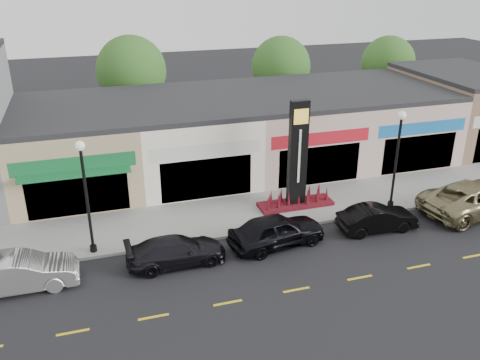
{
  "coord_description": "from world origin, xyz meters",
  "views": [
    {
      "loc": [
        -7.54,
        -19.27,
        12.67
      ],
      "look_at": [
        -0.31,
        4.0,
        2.2
      ],
      "focal_mm": 38.0,
      "sensor_mm": 36.0,
      "label": 1
    }
  ],
  "objects_px": {
    "pylon_sign": "(297,170)",
    "car_gold_suv": "(474,198)",
    "lamp_east_near": "(397,150)",
    "car_black_conv": "(377,218)",
    "lamp_west_near": "(85,187)",
    "car_dark_sedan": "(176,251)",
    "car_black_sedan": "(277,231)",
    "car_white_van": "(19,273)"
  },
  "relations": [
    {
      "from": "lamp_west_near",
      "to": "car_black_conv",
      "type": "xyz_separation_m",
      "value": [
        13.96,
        -1.92,
        -2.8
      ]
    },
    {
      "from": "lamp_west_near",
      "to": "pylon_sign",
      "type": "height_order",
      "value": "pylon_sign"
    },
    {
      "from": "car_black_sedan",
      "to": "car_gold_suv",
      "type": "height_order",
      "value": "car_gold_suv"
    },
    {
      "from": "lamp_east_near",
      "to": "car_black_sedan",
      "type": "bearing_deg",
      "value": -166.38
    },
    {
      "from": "lamp_east_near",
      "to": "car_gold_suv",
      "type": "relative_size",
      "value": 0.87
    },
    {
      "from": "car_black_conv",
      "to": "car_black_sedan",
      "type": "bearing_deg",
      "value": 90.68
    },
    {
      "from": "car_white_van",
      "to": "car_gold_suv",
      "type": "height_order",
      "value": "car_gold_suv"
    },
    {
      "from": "car_dark_sedan",
      "to": "car_black_conv",
      "type": "xyz_separation_m",
      "value": [
        10.38,
        0.08,
        0.02
      ]
    },
    {
      "from": "pylon_sign",
      "to": "lamp_east_near",
      "type": "bearing_deg",
      "value": -18.75
    },
    {
      "from": "lamp_west_near",
      "to": "car_dark_sedan",
      "type": "relative_size",
      "value": 1.21
    },
    {
      "from": "pylon_sign",
      "to": "car_black_conv",
      "type": "relative_size",
      "value": 1.47
    },
    {
      "from": "pylon_sign",
      "to": "car_gold_suv",
      "type": "bearing_deg",
      "value": -20.51
    },
    {
      "from": "car_black_conv",
      "to": "car_gold_suv",
      "type": "distance_m",
      "value": 6.1
    },
    {
      "from": "pylon_sign",
      "to": "car_black_sedan",
      "type": "relative_size",
      "value": 1.26
    },
    {
      "from": "car_gold_suv",
      "to": "pylon_sign",
      "type": "bearing_deg",
      "value": 60.75
    },
    {
      "from": "lamp_west_near",
      "to": "car_dark_sedan",
      "type": "xyz_separation_m",
      "value": [
        3.58,
        -1.99,
        -2.82
      ]
    },
    {
      "from": "pylon_sign",
      "to": "car_dark_sedan",
      "type": "distance_m",
      "value": 8.44
    },
    {
      "from": "car_black_conv",
      "to": "lamp_east_near",
      "type": "bearing_deg",
      "value": -45.04
    },
    {
      "from": "car_black_sedan",
      "to": "pylon_sign",
      "type": "bearing_deg",
      "value": -43.84
    },
    {
      "from": "lamp_west_near",
      "to": "pylon_sign",
      "type": "distance_m",
      "value": 11.19
    },
    {
      "from": "car_dark_sedan",
      "to": "car_black_conv",
      "type": "bearing_deg",
      "value": -90.81
    },
    {
      "from": "lamp_west_near",
      "to": "car_gold_suv",
      "type": "bearing_deg",
      "value": -4.82
    },
    {
      "from": "car_white_van",
      "to": "car_black_conv",
      "type": "distance_m",
      "value": 16.97
    },
    {
      "from": "lamp_west_near",
      "to": "lamp_east_near",
      "type": "xyz_separation_m",
      "value": [
        16.0,
        0.0,
        0.0
      ]
    },
    {
      "from": "car_gold_suv",
      "to": "car_white_van",
      "type": "bearing_deg",
      "value": 81.9
    },
    {
      "from": "car_dark_sedan",
      "to": "car_black_sedan",
      "type": "relative_size",
      "value": 0.95
    },
    {
      "from": "car_dark_sedan",
      "to": "car_white_van",
      "type": "bearing_deg",
      "value": 88.38
    },
    {
      "from": "car_black_conv",
      "to": "car_dark_sedan",
      "type": "bearing_deg",
      "value": 92.18
    },
    {
      "from": "car_black_conv",
      "to": "car_gold_suv",
      "type": "height_order",
      "value": "car_gold_suv"
    },
    {
      "from": "lamp_west_near",
      "to": "lamp_east_near",
      "type": "height_order",
      "value": "same"
    },
    {
      "from": "car_white_van",
      "to": "car_black_sedan",
      "type": "distance_m",
      "value": 11.53
    },
    {
      "from": "car_black_sedan",
      "to": "car_gold_suv",
      "type": "xyz_separation_m",
      "value": [
        11.54,
        0.13,
        0.07
      ]
    },
    {
      "from": "car_dark_sedan",
      "to": "car_black_sedan",
      "type": "xyz_separation_m",
      "value": [
        4.93,
        0.18,
        0.15
      ]
    },
    {
      "from": "lamp_east_near",
      "to": "car_black_conv",
      "type": "bearing_deg",
      "value": -136.79
    },
    {
      "from": "lamp_west_near",
      "to": "car_dark_sedan",
      "type": "height_order",
      "value": "lamp_west_near"
    },
    {
      "from": "car_dark_sedan",
      "to": "car_gold_suv",
      "type": "bearing_deg",
      "value": -90.18
    },
    {
      "from": "lamp_east_near",
      "to": "car_gold_suv",
      "type": "distance_m",
      "value": 5.1
    },
    {
      "from": "pylon_sign",
      "to": "car_black_conv",
      "type": "xyz_separation_m",
      "value": [
        2.96,
        -3.61,
        -1.6
      ]
    },
    {
      "from": "lamp_west_near",
      "to": "car_black_sedan",
      "type": "bearing_deg",
      "value": -12.03
    },
    {
      "from": "car_black_sedan",
      "to": "car_black_conv",
      "type": "relative_size",
      "value": 1.16
    },
    {
      "from": "lamp_west_near",
      "to": "car_black_conv",
      "type": "height_order",
      "value": "lamp_west_near"
    },
    {
      "from": "lamp_west_near",
      "to": "car_black_conv",
      "type": "bearing_deg",
      "value": -7.82
    }
  ]
}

